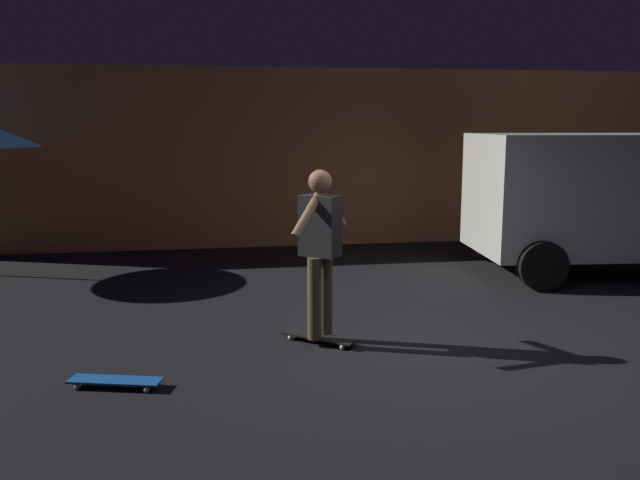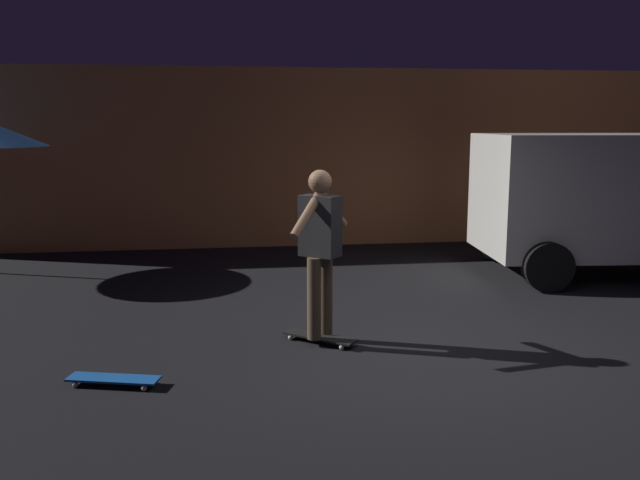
# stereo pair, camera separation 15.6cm
# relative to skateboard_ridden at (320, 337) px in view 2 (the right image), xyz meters

# --- Properties ---
(ground_plane) EXTENTS (28.00, 28.00, 0.00)m
(ground_plane) POSITION_rel_skateboard_ridden_xyz_m (1.01, -0.34, -0.06)
(ground_plane) COLOR black
(low_building) EXTENTS (13.86, 3.51, 3.14)m
(low_building) POSITION_rel_skateboard_ridden_xyz_m (1.07, 7.26, 1.51)
(low_building) COLOR #C67A47
(low_building) RESTS_ON ground_plane
(skateboard_ridden) EXTENTS (0.73, 0.65, 0.07)m
(skateboard_ridden) POSITION_rel_skateboard_ridden_xyz_m (0.00, 0.00, 0.00)
(skateboard_ridden) COLOR black
(skateboard_ridden) RESTS_ON ground_plane
(skateboard_spare) EXTENTS (0.80, 0.40, 0.07)m
(skateboard_spare) POSITION_rel_skateboard_ridden_xyz_m (-1.89, -0.88, 0.00)
(skateboard_spare) COLOR #1959B2
(skateboard_spare) RESTS_ON ground_plane
(skater) EXTENTS (0.70, 0.81, 1.67)m
(skater) POSITION_rel_skateboard_ridden_xyz_m (-0.00, -0.00, 0.98)
(skater) COLOR brown
(skater) RESTS_ON skateboard_ridden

